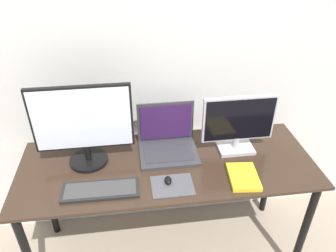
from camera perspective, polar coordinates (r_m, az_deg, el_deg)
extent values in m
cube|color=silver|center=(1.91, -1.61, 12.54)|extent=(7.00, 0.05, 2.50)
cube|color=#332319|center=(1.85, -0.07, -6.72)|extent=(1.64, 0.62, 0.02)
cylinder|color=black|center=(2.16, 22.61, -16.48)|extent=(0.04, 0.04, 0.73)
cylinder|color=black|center=(2.35, -20.28, -10.98)|extent=(0.04, 0.04, 0.73)
cylinder|color=black|center=(2.47, 17.26, -7.81)|extent=(0.04, 0.04, 0.73)
cylinder|color=black|center=(1.90, -13.60, -5.76)|extent=(0.21, 0.21, 0.02)
cylinder|color=black|center=(1.87, -13.82, -4.44)|extent=(0.04, 0.04, 0.09)
cube|color=black|center=(1.75, -14.73, 1.32)|extent=(0.52, 0.02, 0.37)
cube|color=silver|center=(1.74, -14.76, 1.10)|extent=(0.50, 0.01, 0.34)
cube|color=#B2B2B7|center=(1.98, 11.63, -3.74)|extent=(0.21, 0.14, 0.02)
cylinder|color=#B2B2B7|center=(1.95, 11.76, -2.75)|extent=(0.04, 0.04, 0.06)
cube|color=#B2B2B7|center=(1.87, 12.25, 1.26)|extent=(0.42, 0.02, 0.28)
cube|color=black|center=(1.86, 12.37, 1.04)|extent=(0.39, 0.01, 0.25)
cube|color=#333338|center=(1.90, 0.10, -4.80)|extent=(0.33, 0.26, 0.02)
cube|color=#2D2D33|center=(1.88, 0.18, -4.91)|extent=(0.27, 0.14, 0.00)
cube|color=#333338|center=(1.93, -0.43, 0.80)|extent=(0.33, 0.01, 0.25)
cube|color=#331947|center=(1.92, -0.39, 0.65)|extent=(0.30, 0.00, 0.22)
cube|color=black|center=(1.70, -11.66, -10.90)|extent=(0.39, 0.15, 0.02)
cube|color=#383838|center=(1.70, -11.69, -10.68)|extent=(0.36, 0.12, 0.00)
cube|color=#47474C|center=(1.70, 0.61, -10.35)|extent=(0.22, 0.16, 0.00)
ellipsoid|color=black|center=(1.71, 0.03, -9.44)|extent=(0.04, 0.06, 0.03)
cube|color=yellow|center=(1.78, 12.98, -8.61)|extent=(0.17, 0.22, 0.02)
cube|color=white|center=(1.78, 12.98, -8.61)|extent=(0.16, 0.21, 0.02)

